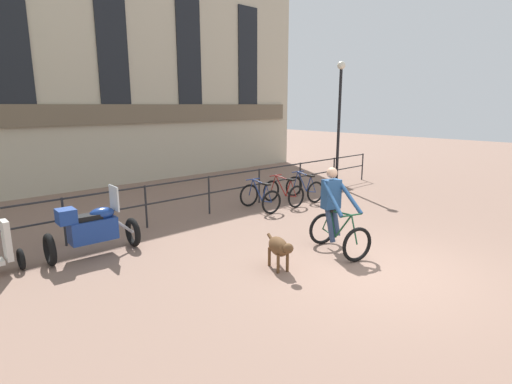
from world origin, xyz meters
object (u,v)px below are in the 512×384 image
at_px(parked_bicycle_near_lamp, 260,198).
at_px(street_lamp, 339,118).
at_px(dog, 279,247).
at_px(cyclist_with_bike, 336,214).
at_px(parked_bicycle_mid_right, 304,188).
at_px(parked_motorcycle, 92,228).
at_px(parked_bicycle_mid_left, 283,193).

relative_size(parked_bicycle_near_lamp, street_lamp, 0.27).
bearing_deg(parked_bicycle_near_lamp, dog, 57.70).
relative_size(cyclist_with_bike, street_lamp, 0.39).
xyz_separation_m(cyclist_with_bike, dog, (-1.54, 0.08, -0.34)).
bearing_deg(cyclist_with_bike, parked_bicycle_mid_right, 64.63).
distance_m(parked_motorcycle, parked_bicycle_near_lamp, 4.84).
height_order(cyclist_with_bike, parked_bicycle_mid_left, cyclist_with_bike).
bearing_deg(parked_bicycle_near_lamp, parked_bicycle_mid_right, -173.77).
bearing_deg(cyclist_with_bike, street_lamp, 52.10).
distance_m(cyclist_with_bike, parked_bicycle_mid_right, 4.53).
bearing_deg(street_lamp, parked_motorcycle, -174.72).
height_order(parked_bicycle_near_lamp, parked_bicycle_mid_left, same).
bearing_deg(parked_bicycle_near_lamp, cyclist_with_bike, 78.55).
xyz_separation_m(cyclist_with_bike, parked_motorcycle, (-3.75, 3.05, -0.20)).
relative_size(cyclist_with_bike, parked_bicycle_mid_right, 1.41).
height_order(cyclist_with_bike, parked_bicycle_near_lamp, cyclist_with_bike).
bearing_deg(parked_bicycle_mid_left, parked_bicycle_mid_right, -178.40).
bearing_deg(parked_motorcycle, street_lamp, -82.17).
xyz_separation_m(dog, parked_motorcycle, (-2.21, 2.97, 0.14)).
xyz_separation_m(parked_motorcycle, parked_bicycle_mid_right, (6.75, 0.31, -0.20)).
bearing_deg(cyclist_with_bike, parked_motorcycle, 157.16).
bearing_deg(parked_bicycle_mid_right, parked_bicycle_near_lamp, 9.71).
height_order(parked_bicycle_mid_right, street_lamp, street_lamp).
bearing_deg(dog, parked_motorcycle, 146.00).
bearing_deg(parked_motorcycle, parked_bicycle_near_lamp, -83.74).
bearing_deg(parked_bicycle_mid_left, parked_bicycle_near_lamp, 1.59).
height_order(parked_motorcycle, parked_bicycle_mid_left, parked_motorcycle).
bearing_deg(parked_bicycle_mid_left, dog, 44.14).
relative_size(parked_motorcycle, parked_bicycle_mid_left, 1.55).
relative_size(dog, parked_bicycle_mid_right, 0.77).
bearing_deg(cyclist_with_bike, dog, -166.69).
xyz_separation_m(parked_bicycle_near_lamp, parked_bicycle_mid_left, (0.96, -0.00, 0.00)).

